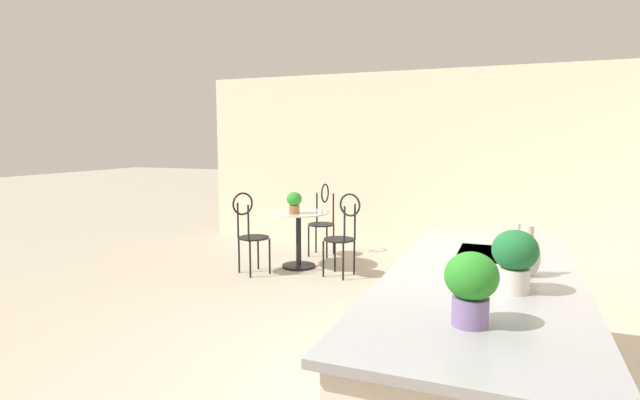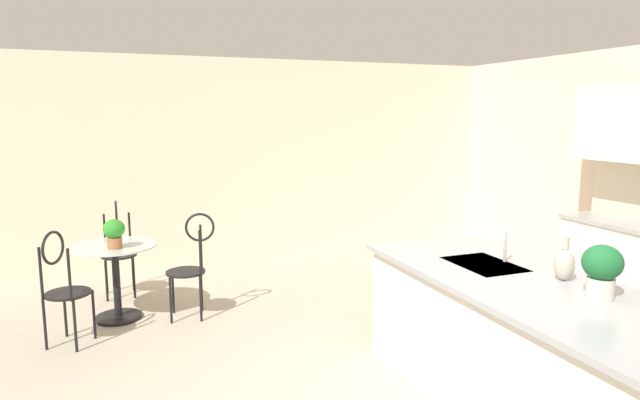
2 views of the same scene
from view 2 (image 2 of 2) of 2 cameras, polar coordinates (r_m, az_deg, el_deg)
The scene contains 10 objects.
wall_left_window at distance 7.33m, azimuth -8.31°, elevation 3.94°, with size 0.12×7.80×2.70m, color beige.
kitchen_island at distance 3.87m, azimuth 21.65°, elevation -14.84°, with size 2.80×1.06×0.92m.
bistro_table at distance 5.68m, azimuth -20.57°, elevation -7.32°, with size 0.80×0.80×0.74m.
chair_near_window at distance 5.15m, azimuth -25.33°, elevation -7.84°, with size 0.52×0.52×1.04m.
chair_by_island at distance 5.48m, azimuth -13.33°, elevation -6.18°, with size 0.44×0.51×1.04m.
chair_toward_desk at distance 6.40m, azimuth -20.39°, elevation -4.34°, with size 0.48×0.38×1.04m.
sink_faucet at distance 4.20m, azimuth 18.84°, elevation -4.67°, with size 0.02×0.02×0.22m, color #B2B5BA.
potted_plant_on_table at distance 5.43m, azimuth -20.76°, elevation -3.14°, with size 0.20×0.20×0.28m.
potted_plant_counter_near at distance 3.58m, azimuth 27.43°, elevation -6.34°, with size 0.23×0.23×0.32m.
vase_on_counter at distance 3.88m, azimuth 24.21°, elevation -6.10°, with size 0.13×0.13×0.29m.
Camera 2 is at (2.86, -1.62, 1.99)m, focal length 30.55 mm.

